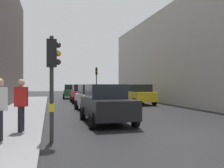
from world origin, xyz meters
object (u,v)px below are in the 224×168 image
Objects in this scene: car_dark_suv at (106,104)px; traffic_light_near_left at (52,69)px; pedestrian_in_red_jacket at (21,103)px; traffic_light_far_median at (96,77)px; car_yellow_taxi at (139,94)px; car_green_estate at (71,91)px; car_silver_hatchback at (117,92)px; car_white_compact at (93,98)px; car_red_sedan at (82,94)px.

traffic_light_near_left is at bearing -126.50° from car_dark_suv.
traffic_light_far_median is at bearing 72.65° from pedestrian_in_red_jacket.
car_yellow_taxi and car_green_estate have the same top height.
traffic_light_far_median is at bearing 75.89° from traffic_light_near_left.
car_green_estate is 1.01× the size of car_silver_hatchback.
car_silver_hatchback is at bearing -63.77° from traffic_light_far_median.
car_green_estate and car_silver_hatchback have the same top height.
pedestrian_in_red_jacket is at bearing -99.07° from car_green_estate.
car_yellow_taxi is at bearing 40.92° from car_white_compact.
car_dark_suv is 0.99× the size of car_silver_hatchback.
car_dark_suv is at bearing -93.03° from car_white_compact.
traffic_light_near_left is at bearing -107.73° from car_white_compact.
traffic_light_far_median is at bearing -23.30° from car_green_estate.
car_dark_suv is 0.98× the size of car_green_estate.
car_red_sedan is at bearing -112.78° from traffic_light_far_median.
car_white_compact is (-4.89, -4.24, 0.00)m from car_yellow_taxi.
traffic_light_far_median is 0.92× the size of car_green_estate.
car_white_compact is at bearing 86.97° from car_dark_suv.
car_yellow_taxi is 14.46m from pedestrian_in_red_jacket.
traffic_light_far_median is 19.43m from car_dark_suv.
car_dark_suv is 12.69m from car_red_sedan.
pedestrian_in_red_jacket is at bearing -115.08° from car_silver_hatchback.
car_dark_suv is 16.38m from car_silver_hatchback.
car_silver_hatchback is at bearing -45.09° from car_green_estate.
car_silver_hatchback is at bearing 66.20° from car_white_compact.
traffic_light_far_median reaches higher than pedestrian_in_red_jacket.
traffic_light_far_median is 0.94× the size of car_yellow_taxi.
car_white_compact is 7.49m from car_red_sedan.
car_green_estate is 6.71m from car_silver_hatchback.
car_yellow_taxi is at bearing -87.38° from car_silver_hatchback.
car_white_compact and car_dark_suv have the same top height.
car_silver_hatchback is (4.61, 10.44, 0.00)m from car_white_compact.
traffic_light_near_left is 23.87m from car_green_estate.
traffic_light_near_left reaches higher than car_yellow_taxi.
car_yellow_taxi is 0.98× the size of car_white_compact.
car_yellow_taxi is 2.37× the size of pedestrian_in_red_jacket.
traffic_light_far_median is 10.02m from car_yellow_taxi.
car_dark_suv and car_red_sedan have the same top height.
traffic_light_far_median reaches higher than car_dark_suv.
car_dark_suv is at bearing -90.41° from car_green_estate.
traffic_light_far_median reaches higher than car_green_estate.
car_white_compact is 8.26m from pedestrian_in_red_jacket.
car_dark_suv is at bearing 32.17° from pedestrian_in_red_jacket.
car_dark_suv is at bearing -107.33° from car_silver_hatchback.
traffic_light_near_left is 0.76× the size of car_red_sedan.
car_red_sedan is at bearing 75.10° from pedestrian_in_red_jacket.
car_green_estate is at bearing 134.91° from car_silver_hatchback.
car_dark_suv is 2.38× the size of pedestrian_in_red_jacket.
car_yellow_taxi and car_white_compact have the same top height.
car_white_compact is 2.41× the size of pedestrian_in_red_jacket.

